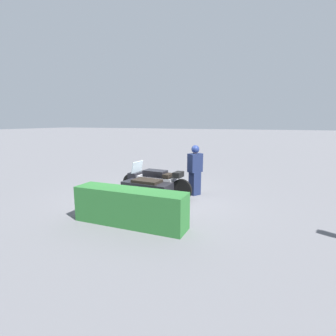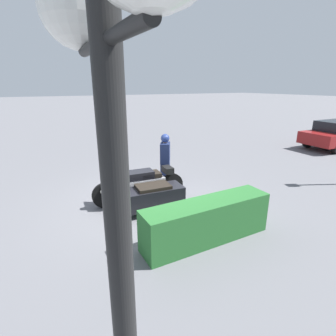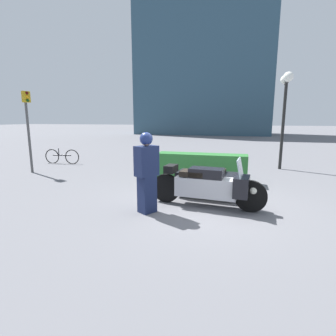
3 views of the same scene
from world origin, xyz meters
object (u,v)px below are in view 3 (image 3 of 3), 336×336
hedge_bush_curbside (201,167)px  twin_lamp_post (285,94)px  traffic_light_far (28,119)px  police_motorcycle (211,183)px  bicycle_parked (62,157)px  officer_rider (147,171)px

hedge_bush_curbside → twin_lamp_post: (2.80, 2.99, 2.53)m
hedge_bush_curbside → traffic_light_far: size_ratio=0.97×
police_motorcycle → traffic_light_far: 7.38m
twin_lamp_post → traffic_light_far: bearing=-160.0°
hedge_bush_curbside → bicycle_parked: (-6.68, 1.71, -0.13)m
police_motorcycle → officer_rider: (-1.26, -1.11, 0.45)m
traffic_light_far → bicycle_parked: 2.68m
police_motorcycle → bicycle_parked: police_motorcycle is taller
officer_rider → hedge_bush_curbside: (0.70, 3.25, -0.47)m
officer_rider → bicycle_parked: officer_rider is taller
police_motorcycle → bicycle_parked: (-7.24, 3.85, -0.16)m
hedge_bush_curbside → traffic_light_far: traffic_light_far is taller
twin_lamp_post → police_motorcycle: bearing=-113.6°
traffic_light_far → bicycle_parked: traffic_light_far is taller
police_motorcycle → hedge_bush_curbside: size_ratio=0.92×
police_motorcycle → bicycle_parked: bearing=156.9°
police_motorcycle → traffic_light_far: size_ratio=0.89×
officer_rider → hedge_bush_curbside: size_ratio=0.60×
hedge_bush_curbside → twin_lamp_post: bearing=46.9°
police_motorcycle → hedge_bush_curbside: 2.21m
police_motorcycle → hedge_bush_curbside: (-0.56, 2.14, -0.03)m
bicycle_parked → twin_lamp_post: bearing=0.7°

